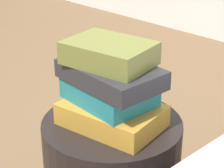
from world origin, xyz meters
The scene contains 4 objects.
book_ochre centered at (0.01, -0.01, 0.46)m, with size 0.27×0.18×0.06m, color #B7842D.
book_teal centered at (-0.01, 0.00, 0.52)m, with size 0.23×0.17×0.06m, color #1E727F.
book_charcoal centered at (0.00, -0.01, 0.57)m, with size 0.28×0.17×0.05m, color #28282D.
book_olive centered at (-0.01, 0.00, 0.63)m, with size 0.22×0.16×0.06m, color olive.
Camera 1 is at (0.75, -0.74, 1.02)m, focal length 67.80 mm.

